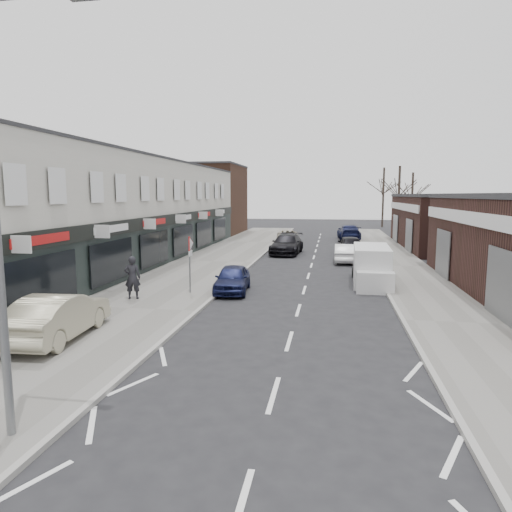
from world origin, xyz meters
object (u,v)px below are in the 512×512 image
at_px(parked_car_left_b, 287,244).
at_px(parked_car_left_c, 288,236).
at_px(pedestrian, 132,278).
at_px(street_lamp, 2,197).
at_px(parked_car_left_a, 232,279).
at_px(white_van, 371,266).
at_px(sedan_on_pavement, 58,316).
at_px(parked_car_right_b, 350,245).
at_px(warning_sign, 190,248).
at_px(parked_car_right_c, 349,232).
at_px(parked_car_right_a, 345,253).

relative_size(parked_car_left_b, parked_car_left_c, 1.19).
bearing_deg(parked_car_left_b, pedestrian, -102.68).
xyz_separation_m(street_lamp, parked_car_left_a, (1.13, 13.80, -3.98)).
bearing_deg(pedestrian, parked_car_left_b, -120.84).
distance_m(white_van, sedan_on_pavement, 15.54).
bearing_deg(parked_car_right_b, warning_sign, 59.19).
xyz_separation_m(parked_car_right_b, parked_car_right_c, (0.38, 12.28, 0.02)).
distance_m(parked_car_left_b, parked_car_right_c, 13.91).
distance_m(parked_car_left_a, parked_car_left_c, 23.00).
relative_size(street_lamp, warning_sign, 2.96).
bearing_deg(parked_car_left_a, parked_car_left_b, 80.33).
height_order(parked_car_left_b, parked_car_left_c, parked_car_left_b).
height_order(warning_sign, parked_car_left_a, warning_sign).
bearing_deg(parked_car_right_c, sedan_on_pavement, 70.74).
distance_m(sedan_on_pavement, parked_car_right_b, 25.48).
bearing_deg(parked_car_right_b, parked_car_right_a, 78.70).
relative_size(sedan_on_pavement, parked_car_left_c, 1.00).
bearing_deg(pedestrian, parked_car_right_b, -133.63).
distance_m(parked_car_left_a, parked_car_left_b, 14.65).
bearing_deg(pedestrian, street_lamp, 89.44).
bearing_deg(warning_sign, pedestrian, -141.98).
height_order(sedan_on_pavement, parked_car_right_c, sedan_on_pavement).
bearing_deg(sedan_on_pavement, street_lamp, 112.08).
height_order(sedan_on_pavement, parked_car_left_c, sedan_on_pavement).
bearing_deg(sedan_on_pavement, white_van, -136.91).
distance_m(parked_car_left_b, parked_car_left_c, 8.43).
bearing_deg(parked_car_left_a, pedestrian, -150.52).
relative_size(white_van, parked_car_right_a, 1.32).
xyz_separation_m(pedestrian, parked_car_right_c, (10.35, 30.13, -0.29)).
bearing_deg(parked_car_left_b, warning_sign, -97.02).
bearing_deg(parked_car_right_c, warning_sign, 70.68).
bearing_deg(parked_car_left_c, parked_car_right_a, -73.08).
height_order(street_lamp, pedestrian, street_lamp).
relative_size(sedan_on_pavement, parked_car_left_b, 0.84).
height_order(street_lamp, parked_car_left_b, street_lamp).
bearing_deg(street_lamp, pedestrian, 103.89).
distance_m(street_lamp, white_van, 19.00).
bearing_deg(white_van, pedestrian, -149.48).
height_order(street_lamp, parked_car_right_c, street_lamp).
height_order(street_lamp, sedan_on_pavement, street_lamp).
distance_m(warning_sign, parked_car_right_c, 29.67).
bearing_deg(sedan_on_pavement, warning_sign, -109.79).
bearing_deg(parked_car_left_a, parked_car_right_a, 57.56).
relative_size(warning_sign, parked_car_right_b, 0.61).
height_order(white_van, parked_car_right_c, white_van).
bearing_deg(warning_sign, parked_car_right_c, 73.88).
distance_m(warning_sign, parked_car_left_b, 15.94).
xyz_separation_m(street_lamp, parked_car_left_c, (1.59, 36.80, -4.00)).
xyz_separation_m(parked_car_left_c, parked_car_right_b, (5.63, -7.80, 0.13)).
height_order(pedestrian, parked_car_right_b, pedestrian).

